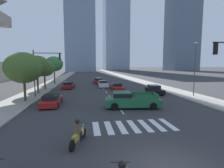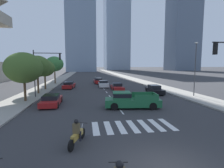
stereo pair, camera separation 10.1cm
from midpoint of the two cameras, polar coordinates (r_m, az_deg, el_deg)
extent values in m
cube|color=gray|center=(39.30, 13.36, -0.22)|extent=(4.00, 260.00, 0.15)
cube|color=gray|center=(37.31, -21.02, -0.81)|extent=(4.00, 260.00, 0.15)
cube|color=silver|center=(12.45, -5.27, -14.47)|extent=(0.45, 2.65, 0.01)
cube|color=silver|center=(12.53, -1.03, -14.31)|extent=(0.45, 2.65, 0.01)
cube|color=silver|center=(12.67, 3.13, -14.07)|extent=(0.45, 2.65, 0.01)
cube|color=silver|center=(12.88, 7.17, -13.77)|extent=(0.45, 2.65, 0.01)
cube|color=silver|center=(13.14, 11.06, -13.43)|extent=(0.45, 2.65, 0.01)
cube|color=silver|center=(13.46, 14.76, -13.04)|extent=(0.45, 2.65, 0.01)
cube|color=silver|center=(13.83, 18.27, -12.62)|extent=(0.45, 2.65, 0.01)
cube|color=silver|center=(16.58, 3.35, -9.14)|extent=(0.14, 2.00, 0.01)
cube|color=silver|center=(20.39, 1.00, -6.20)|extent=(0.14, 2.00, 0.01)
cube|color=silver|center=(24.27, -0.60, -4.18)|extent=(0.14, 2.00, 0.01)
cube|color=silver|center=(28.18, -1.74, -2.72)|extent=(0.14, 2.00, 0.01)
cube|color=silver|center=(32.11, -2.61, -1.61)|extent=(0.14, 2.00, 0.01)
cube|color=silver|center=(36.05, -3.28, -0.75)|extent=(0.14, 2.00, 0.01)
cube|color=silver|center=(40.01, -3.83, -0.05)|extent=(0.14, 2.00, 0.01)
cube|color=silver|center=(43.98, -4.27, 0.52)|extent=(0.14, 2.00, 0.01)
cube|color=silver|center=(47.95, -4.64, 0.99)|extent=(0.14, 2.00, 0.01)
cube|color=silver|center=(51.92, -4.96, 1.39)|extent=(0.14, 2.00, 0.01)
cube|color=silver|center=(55.90, -5.23, 1.74)|extent=(0.14, 2.00, 0.01)
cube|color=silver|center=(59.88, -5.46, 2.04)|extent=(0.14, 2.00, 0.01)
cube|color=silver|center=(63.87, -5.66, 2.30)|extent=(0.14, 2.00, 0.01)
cylinder|color=black|center=(10.93, -9.56, -15.90)|extent=(0.31, 0.61, 0.60)
cylinder|color=black|center=(9.54, -13.20, -19.41)|extent=(0.31, 0.61, 0.60)
cube|color=#B28E38|center=(10.14, -11.27, -16.41)|extent=(0.65, 1.31, 0.32)
cylinder|color=#B2B2B7|center=(10.73, -9.78, -14.61)|extent=(0.16, 0.32, 0.67)
cylinder|color=black|center=(10.65, -9.72, -12.66)|extent=(0.67, 0.27, 0.04)
cube|color=brown|center=(9.89, -11.55, -14.29)|extent=(0.42, 0.35, 0.55)
sphere|color=black|center=(9.76, -11.60, -12.06)|extent=(0.26, 0.26, 0.26)
cylinder|color=black|center=(10.22, -12.23, -16.54)|extent=(0.15, 0.15, 0.55)
cylinder|color=black|center=(10.10, -10.27, -16.80)|extent=(0.15, 0.15, 0.55)
cylinder|color=black|center=(6.70, 2.55, -24.63)|extent=(0.70, 0.13, 0.04)
sphere|color=black|center=(5.83, 3.10, -25.27)|extent=(0.26, 0.26, 0.26)
cube|color=#1E6038|center=(17.93, 6.99, -6.05)|extent=(5.84, 2.72, 0.75)
cube|color=#1E6038|center=(17.66, 3.40, -3.81)|extent=(2.02, 2.08, 0.70)
cube|color=black|center=(17.64, 3.40, -3.54)|extent=(2.05, 2.12, 0.39)
cube|color=#1E6038|center=(17.09, 11.63, -4.52)|extent=(2.36, 0.38, 0.55)
cube|color=#1E6038|center=(18.96, 10.30, -3.43)|extent=(2.36, 0.38, 0.55)
cube|color=#1E6038|center=(18.31, 14.56, -3.87)|extent=(0.33, 1.94, 0.55)
cylinder|color=black|center=(16.92, 0.95, -7.50)|extent=(0.79, 0.35, 0.76)
cylinder|color=black|center=(18.69, 0.72, -6.17)|extent=(0.79, 0.35, 0.76)
cylinder|color=black|center=(17.50, 13.69, -7.22)|extent=(0.79, 0.35, 0.76)
cylinder|color=black|center=(19.21, 12.28, -5.97)|extent=(0.79, 0.35, 0.76)
cube|color=maroon|center=(30.30, 1.80, -1.24)|extent=(1.82, 4.78, 0.57)
cube|color=black|center=(30.46, 1.72, -0.15)|extent=(1.58, 2.15, 0.54)
cylinder|color=black|center=(28.90, 3.94, -1.87)|extent=(0.22, 0.64, 0.64)
cylinder|color=black|center=(28.60, 0.78, -1.94)|extent=(0.22, 0.64, 0.64)
cylinder|color=black|center=(32.04, 2.71, -1.06)|extent=(0.22, 0.64, 0.64)
cylinder|color=black|center=(31.77, -0.14, -1.11)|extent=(0.22, 0.64, 0.64)
cube|color=maroon|center=(41.47, -4.58, 0.86)|extent=(2.10, 4.72, 0.69)
cube|color=black|center=(41.19, -4.55, 1.67)|extent=(1.74, 2.17, 0.52)
cylinder|color=black|center=(42.95, -5.96, 0.79)|extent=(0.25, 0.65, 0.64)
cylinder|color=black|center=(43.15, -3.73, 0.83)|extent=(0.25, 0.65, 0.64)
cylinder|color=black|center=(39.83, -5.50, 0.36)|extent=(0.25, 0.65, 0.64)
cylinder|color=black|center=(40.05, -3.11, 0.41)|extent=(0.25, 0.65, 0.64)
cube|color=maroon|center=(20.20, -19.39, -5.41)|extent=(1.91, 4.75, 0.56)
cube|color=black|center=(19.88, -19.56, -4.09)|extent=(1.64, 2.15, 0.48)
cylinder|color=black|center=(21.92, -20.81, -4.88)|extent=(0.23, 0.64, 0.64)
cylinder|color=black|center=(21.66, -16.51, -4.86)|extent=(0.23, 0.64, 0.64)
cylinder|color=black|center=(18.86, -22.68, -6.74)|extent=(0.23, 0.64, 0.64)
cylinder|color=black|center=(18.55, -17.68, -6.75)|extent=(0.23, 0.64, 0.64)
cube|color=maroon|center=(33.76, -14.08, -0.60)|extent=(2.18, 4.71, 0.63)
cube|color=black|center=(33.47, -14.17, 0.31)|extent=(1.73, 2.19, 0.49)
cylinder|color=black|center=(35.44, -14.86, -0.55)|extent=(0.28, 0.66, 0.64)
cylinder|color=black|center=(35.16, -12.33, -0.54)|extent=(0.28, 0.66, 0.64)
cylinder|color=black|center=(32.43, -15.95, -1.20)|extent=(0.28, 0.66, 0.64)
cylinder|color=black|center=(32.12, -13.20, -1.20)|extent=(0.28, 0.66, 0.64)
cube|color=black|center=(27.34, 14.15, -2.17)|extent=(2.02, 4.58, 0.64)
cube|color=black|center=(27.47, 14.04, -0.89)|extent=(1.65, 2.11, 0.53)
cylinder|color=black|center=(26.22, 16.83, -2.96)|extent=(0.26, 0.65, 0.64)
cylinder|color=black|center=(25.69, 13.61, -3.05)|extent=(0.26, 0.65, 0.64)
cylinder|color=black|center=(29.04, 14.62, -2.02)|extent=(0.26, 0.65, 0.64)
cylinder|color=black|center=(28.56, 11.68, -2.08)|extent=(0.26, 0.65, 0.64)
cube|color=silver|center=(34.61, -2.83, -0.20)|extent=(1.97, 4.27, 0.69)
cube|color=black|center=(34.76, -2.86, 0.80)|extent=(1.69, 1.94, 0.48)
cylinder|color=black|center=(33.29, -1.19, -0.77)|extent=(0.24, 0.65, 0.64)
cylinder|color=black|center=(33.16, -4.09, -0.82)|extent=(0.24, 0.65, 0.64)
cylinder|color=black|center=(36.12, -1.66, -0.22)|extent=(0.24, 0.65, 0.64)
cylinder|color=black|center=(36.00, -4.34, -0.26)|extent=(0.24, 0.65, 0.64)
cube|color=black|center=(15.01, 31.41, 10.11)|extent=(0.20, 0.28, 0.90)
sphere|color=red|center=(15.04, 31.48, 11.25)|extent=(0.18, 0.18, 0.18)
sphere|color=orange|center=(15.01, 31.41, 10.11)|extent=(0.18, 0.18, 0.18)
sphere|color=green|center=(14.99, 31.34, 8.97)|extent=(0.18, 0.18, 0.18)
cylinder|color=#333335|center=(25.18, -24.40, 3.18)|extent=(0.14, 0.14, 6.28)
cylinder|color=#333335|center=(24.78, -20.58, 9.65)|extent=(3.64, 0.10, 0.10)
cube|color=black|center=(24.49, -16.90, 8.76)|extent=(0.20, 0.28, 0.90)
sphere|color=red|center=(24.50, -16.93, 9.46)|extent=(0.18, 0.18, 0.18)
sphere|color=orange|center=(24.49, -16.90, 8.76)|extent=(0.18, 0.18, 0.18)
sphere|color=green|center=(24.47, -16.88, 8.06)|extent=(0.18, 0.18, 0.18)
cube|color=#19662D|center=(25.19, -24.39, 2.86)|extent=(0.60, 0.04, 0.18)
cylinder|color=#3F3F42|center=(26.37, 26.11, 4.21)|extent=(0.12, 0.12, 7.20)
ellipsoid|color=beige|center=(26.54, 26.50, 12.21)|extent=(0.50, 0.24, 0.20)
cylinder|color=#4C3823|center=(22.92, -26.95, -2.27)|extent=(0.28, 0.28, 2.25)
ellipsoid|color=#426028|center=(22.70, -27.30, 4.83)|extent=(4.28, 4.28, 3.63)
cylinder|color=#4C3823|center=(28.35, -23.37, -0.25)|extent=(0.28, 0.28, 2.58)
ellipsoid|color=#426028|center=(28.19, -23.62, 5.43)|extent=(3.80, 3.80, 3.23)
cylinder|color=#4C3823|center=(32.81, -21.34, 0.46)|extent=(0.28, 0.28, 2.35)
ellipsoid|color=#426028|center=(32.67, -21.52, 4.96)|extent=(3.49, 3.49, 2.97)
cylinder|color=#4C3823|center=(42.48, -18.45, 2.18)|extent=(0.28, 0.28, 2.92)
ellipsoid|color=#387538|center=(42.39, -18.60, 6.38)|extent=(4.13, 4.13, 3.51)
cube|color=#8C9EB2|center=(181.25, 1.47, 20.89)|extent=(22.97, 26.77, 100.20)
cube|color=slate|center=(163.17, 22.82, 21.93)|extent=(21.95, 20.73, 99.41)
camera|label=1|loc=(0.05, -89.87, 0.01)|focal=27.36mm
camera|label=2|loc=(0.05, 90.13, -0.01)|focal=27.36mm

